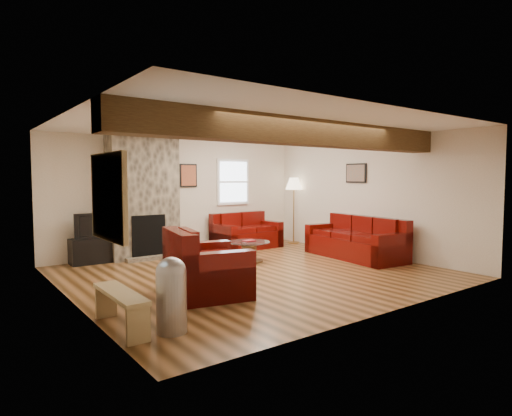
# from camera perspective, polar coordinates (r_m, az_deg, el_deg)

# --- Properties ---
(room) EXTENTS (8.00, 8.00, 8.00)m
(room) POSITION_cam_1_polar(r_m,az_deg,el_deg) (7.35, -0.16, 0.96)
(room) COLOR #523315
(room) RESTS_ON ground
(floor) EXTENTS (6.00, 6.00, 0.00)m
(floor) POSITION_cam_1_polar(r_m,az_deg,el_deg) (7.52, -0.16, -8.60)
(floor) COLOR #523315
(floor) RESTS_ON ground
(oak_beam) EXTENTS (6.00, 0.36, 0.38)m
(oak_beam) POSITION_cam_1_polar(r_m,az_deg,el_deg) (6.41, 6.58, 9.97)
(oak_beam) COLOR #362110
(oak_beam) RESTS_ON room
(chimney_breast) EXTENTS (1.40, 0.67, 2.50)m
(chimney_breast) POSITION_cam_1_polar(r_m,az_deg,el_deg) (9.05, -14.77, 1.21)
(chimney_breast) COLOR #3B352D
(chimney_breast) RESTS_ON floor
(back_window) EXTENTS (0.90, 0.08, 1.10)m
(back_window) POSITION_cam_1_polar(r_m,az_deg,el_deg) (10.33, -3.06, 3.49)
(back_window) COLOR white
(back_window) RESTS_ON room
(hatch_window) EXTENTS (0.08, 1.00, 0.90)m
(hatch_window) POSITION_cam_1_polar(r_m,az_deg,el_deg) (4.63, -18.99, 1.43)
(hatch_window) COLOR tan
(hatch_window) RESTS_ON room
(ceiling_dome) EXTENTS (0.40, 0.40, 0.18)m
(ceiling_dome) POSITION_cam_1_polar(r_m,az_deg,el_deg) (8.64, 1.11, 9.31)
(ceiling_dome) COLOR white
(ceiling_dome) RESTS_ON room
(artwork_back) EXTENTS (0.42, 0.06, 0.52)m
(artwork_back) POSITION_cam_1_polar(r_m,az_deg,el_deg) (9.72, -8.99, 4.30)
(artwork_back) COLOR black
(artwork_back) RESTS_ON room
(artwork_right) EXTENTS (0.06, 0.55, 0.42)m
(artwork_right) POSITION_cam_1_polar(r_m,az_deg,el_deg) (9.59, 13.16, 4.55)
(artwork_right) COLOR black
(artwork_right) RESTS_ON room
(sofa_three) EXTENTS (1.14, 2.27, 0.84)m
(sofa_three) POSITION_cam_1_polar(r_m,az_deg,el_deg) (9.05, 13.00, -3.84)
(sofa_three) COLOR #450604
(sofa_three) RESTS_ON floor
(loveseat) EXTENTS (1.59, 0.96, 0.82)m
(loveseat) POSITION_cam_1_polar(r_m,az_deg,el_deg) (10.05, -1.24, -3.03)
(loveseat) COLOR #450604
(loveseat) RESTS_ON floor
(armchair_red) EXTENTS (1.23, 1.34, 0.93)m
(armchair_red) POSITION_cam_1_polar(r_m,az_deg,el_deg) (6.09, -6.55, -7.16)
(armchair_red) COLOR #450604
(armchair_red) RESTS_ON floor
(coffee_table) EXTENTS (0.82, 0.82, 0.43)m
(coffee_table) POSITION_cam_1_polar(r_m,az_deg,el_deg) (8.43, -0.93, -5.83)
(coffee_table) COLOR #4A2A17
(coffee_table) RESTS_ON floor
(tv_cabinet) EXTENTS (0.97, 0.39, 0.49)m
(tv_cabinet) POSITION_cam_1_polar(r_m,az_deg,el_deg) (8.88, -20.47, -5.30)
(tv_cabinet) COLOR black
(tv_cabinet) RESTS_ON floor
(television) EXTENTS (0.85, 0.11, 0.49)m
(television) POSITION_cam_1_polar(r_m,az_deg,el_deg) (8.82, -20.55, -2.17)
(television) COLOR black
(television) RESTS_ON tv_cabinet
(floor_lamp) EXTENTS (0.42, 0.42, 1.65)m
(floor_lamp) POSITION_cam_1_polar(r_m,az_deg,el_deg) (10.77, 5.07, 2.77)
(floor_lamp) COLOR #B2894A
(floor_lamp) RESTS_ON floor
(pine_bench) EXTENTS (0.26, 1.11, 0.41)m
(pine_bench) POSITION_cam_1_polar(r_m,az_deg,el_deg) (4.98, -17.59, -12.92)
(pine_bench) COLOR tan
(pine_bench) RESTS_ON floor
(pedal_bin) EXTENTS (0.33, 0.33, 0.81)m
(pedal_bin) POSITION_cam_1_polar(r_m,az_deg,el_deg) (4.70, -11.21, -11.30)
(pedal_bin) COLOR #9C9CA1
(pedal_bin) RESTS_ON floor
(coal_bucket) EXTENTS (0.34, 0.34, 0.32)m
(coal_bucket) POSITION_cam_1_polar(r_m,az_deg,el_deg) (8.72, -9.89, -5.83)
(coal_bucket) COLOR slate
(coal_bucket) RESTS_ON floor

